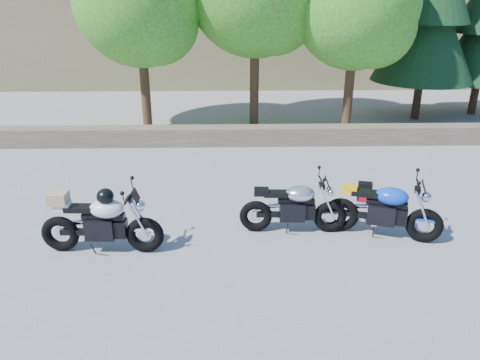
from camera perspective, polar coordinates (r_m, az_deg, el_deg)
name	(u,v)px	position (r m, az deg, el deg)	size (l,w,h in m)	color
ground	(230,244)	(7.94, -1.28, -7.76)	(90.00, 90.00, 0.00)	gray
stone_wall	(229,136)	(12.93, -1.37, 5.42)	(22.00, 0.55, 0.50)	brown
tree_decid_left	(142,3)	(14.23, -11.84, 20.36)	(3.67, 3.67, 5.62)	#382314
tree_decid_right	(360,8)	(14.32, 14.45, 19.61)	(3.54, 3.54, 5.41)	#382314
conifer_near	(431,0)	(16.31, 22.29, 19.59)	(3.17, 3.17, 7.06)	#382314
silver_bike	(294,208)	(8.17, 6.60, -3.36)	(1.88, 0.59, 0.94)	black
white_bike	(100,221)	(7.80, -16.65, -4.83)	(1.99, 0.63, 1.10)	black
blue_bike	(384,210)	(8.32, 17.12, -3.56)	(1.92, 0.87, 1.00)	black
backpack	(365,192)	(9.77, 14.95, -1.40)	(0.32, 0.29, 0.38)	black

